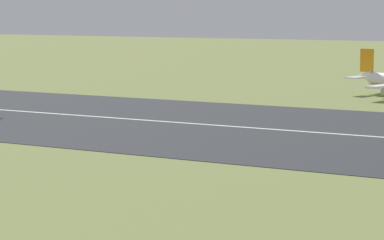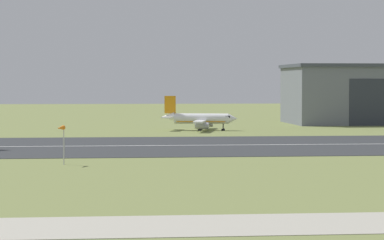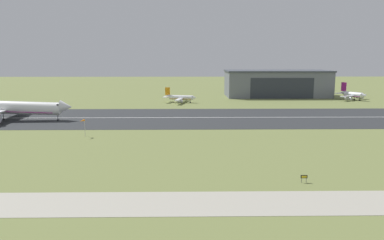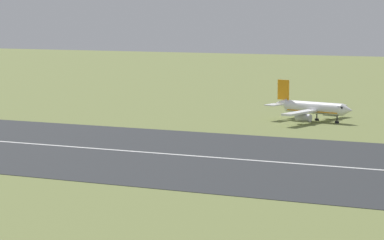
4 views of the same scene
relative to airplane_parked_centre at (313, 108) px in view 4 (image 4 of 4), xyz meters
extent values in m
cylinder|color=white|center=(0.30, -0.06, 0.11)|extent=(12.95, 5.02, 2.42)
cone|color=white|center=(7.59, -1.61, 0.11)|extent=(2.64, 2.82, 2.42)
cone|color=white|center=(-7.35, 1.56, 0.55)|extent=(3.30, 2.74, 2.18)
cube|color=black|center=(6.42, -1.36, 0.59)|extent=(1.50, 2.24, 0.44)
cube|color=orange|center=(0.30, -0.06, -0.56)|extent=(11.68, 4.63, 0.20)
cube|color=white|center=(-0.77, -6.31, -0.31)|extent=(4.22, 10.47, 0.40)
cylinder|color=#A8A8B2|center=(-0.18, -5.60, -1.32)|extent=(3.39, 2.12, 1.50)
cube|color=white|center=(1.86, 6.08, -0.31)|extent=(4.22, 10.47, 0.40)
cylinder|color=#A8A8B2|center=(2.11, 5.19, -1.32)|extent=(3.39, 2.12, 1.50)
cube|color=orange|center=(-6.92, 1.47, 3.38)|extent=(2.64, 0.82, 4.12)
cube|color=white|center=(-7.95, -1.44, 0.47)|extent=(3.03, 4.10, 0.24)
cube|color=white|center=(-6.68, 4.55, 0.47)|extent=(3.03, 4.10, 0.24)
cylinder|color=black|center=(5.35, -1.14, -1.89)|extent=(0.24, 0.24, 1.57)
cylinder|color=black|center=(5.35, -1.14, -2.46)|extent=(0.84, 0.84, 0.44)
cylinder|color=black|center=(-0.25, -1.43, -1.89)|extent=(0.24, 0.24, 1.57)
cylinder|color=black|center=(-0.25, -1.43, -2.46)|extent=(0.84, 0.84, 0.44)
cylinder|color=black|center=(0.36, 1.41, -1.89)|extent=(0.24, 0.24, 1.57)
cylinder|color=black|center=(0.36, 1.41, -2.46)|extent=(0.84, 0.84, 0.44)
camera|label=1|loc=(46.26, -154.01, 12.45)|focal=85.00mm
camera|label=2|loc=(-23.61, -211.71, 8.65)|focal=85.00mm
camera|label=3|loc=(3.15, -200.92, 21.87)|focal=35.00mm
camera|label=4|loc=(55.84, -175.44, 19.57)|focal=85.00mm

